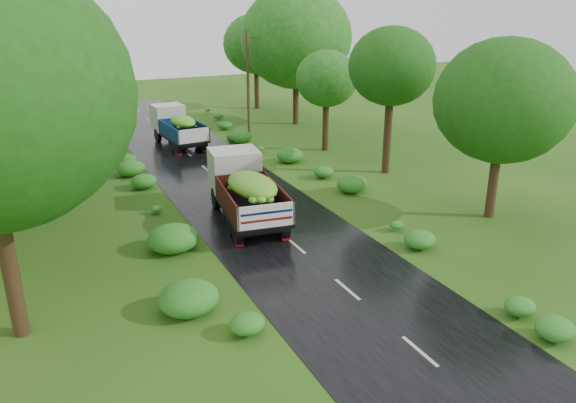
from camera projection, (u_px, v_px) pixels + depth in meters
ground at (420, 352)px, 16.08m from camera, size 120.00×120.00×0.00m
road at (333, 277)px, 20.32m from camera, size 6.50×80.00×0.02m
road_lines at (320, 266)px, 21.16m from camera, size 0.12×69.60×0.00m
truck_near at (245, 186)px, 25.19m from camera, size 3.13×6.80×2.75m
truck_far at (177, 125)px, 38.04m from camera, size 2.55×6.08×2.49m
utility_pole at (248, 82)px, 40.21m from camera, size 1.30×0.31×7.44m
trees_right at (328, 56)px, 37.61m from camera, size 5.30×32.90×8.51m
shrubs at (243, 194)px, 27.84m from camera, size 11.90×44.00×0.70m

